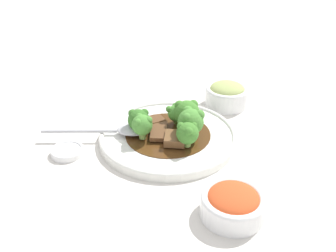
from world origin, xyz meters
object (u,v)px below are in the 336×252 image
(broccoli_floret_0, at_px, (187,113))
(broccoli_floret_1, at_px, (174,112))
(broccoli_floret_4, at_px, (183,109))
(broccoli_floret_5, at_px, (191,120))
(broccoli_floret_2, at_px, (142,125))
(beef_strip_1, at_px, (150,122))
(serving_spoon, at_px, (125,130))
(beef_strip_0, at_px, (159,131))
(broccoli_floret_3, at_px, (139,120))
(sauce_dish, at_px, (67,151))
(broccoli_floret_6, at_px, (187,133))
(side_bowl_appetizer, at_px, (227,94))
(side_bowl_kimchi, at_px, (233,203))
(main_plate, at_px, (168,136))
(beef_strip_2, at_px, (175,139))

(broccoli_floret_0, height_order, broccoli_floret_1, broccoli_floret_0)
(broccoli_floret_4, bearing_deg, broccoli_floret_5, 125.73)
(broccoli_floret_2, bearing_deg, beef_strip_1, -78.85)
(broccoli_floret_1, height_order, serving_spoon, broccoli_floret_1)
(serving_spoon, bearing_deg, beef_strip_0, -156.29)
(broccoli_floret_5, height_order, serving_spoon, broccoli_floret_5)
(broccoli_floret_1, bearing_deg, broccoli_floret_3, 51.69)
(sauce_dish, bearing_deg, broccoli_floret_6, -155.69)
(broccoli_floret_1, bearing_deg, broccoli_floret_0, 166.76)
(beef_strip_0, distance_m, side_bowl_appetizer, 0.22)
(broccoli_floret_1, distance_m, broccoli_floret_2, 0.09)
(broccoli_floret_0, relative_size, broccoli_floret_1, 1.42)
(beef_strip_1, height_order, broccoli_floret_5, broccoli_floret_5)
(broccoli_floret_6, relative_size, side_bowl_kimchi, 0.49)
(beef_strip_1, distance_m, broccoli_floret_2, 0.06)
(beef_strip_0, relative_size, broccoli_floret_5, 1.24)
(sauce_dish, bearing_deg, broccoli_floret_4, -132.08)
(broccoli_floret_3, distance_m, broccoli_floret_4, 0.10)
(side_bowl_appetizer, bearing_deg, broccoli_floret_5, 85.67)
(broccoli_floret_0, height_order, broccoli_floret_5, broccoli_floret_5)
(broccoli_floret_0, distance_m, sauce_dish, 0.25)
(broccoli_floret_1, height_order, broccoli_floret_6, broccoli_floret_6)
(main_plate, height_order, broccoli_floret_2, broccoli_floret_2)
(broccoli_floret_0, xyz_separation_m, serving_spoon, (0.11, 0.07, -0.03))
(beef_strip_1, height_order, side_bowl_kimchi, side_bowl_kimchi)
(beef_strip_2, distance_m, broccoli_floret_5, 0.05)
(broccoli_floret_5, height_order, sauce_dish, broccoli_floret_5)
(broccoli_floret_2, height_order, side_bowl_appetizer, broccoli_floret_2)
(beef_strip_0, relative_size, broccoli_floret_1, 1.86)
(broccoli_floret_1, distance_m, broccoli_floret_3, 0.08)
(serving_spoon, distance_m, side_bowl_kimchi, 0.29)
(broccoli_floret_2, height_order, serving_spoon, broccoli_floret_2)
(broccoli_floret_6, xyz_separation_m, sauce_dish, (0.21, 0.10, -0.04))
(beef_strip_1, relative_size, side_bowl_kimchi, 0.64)
(beef_strip_0, xyz_separation_m, serving_spoon, (0.06, 0.03, 0.00))
(beef_strip_0, relative_size, broccoli_floret_4, 1.84)
(beef_strip_1, xyz_separation_m, broccoli_floret_6, (-0.10, 0.05, 0.02))
(broccoli_floret_2, bearing_deg, sauce_dish, 35.06)
(beef_strip_2, xyz_separation_m, side_bowl_appetizer, (-0.04, -0.23, 0.00))
(broccoli_floret_1, distance_m, broccoli_floret_6, 0.09)
(broccoli_floret_0, xyz_separation_m, broccoli_floret_6, (-0.03, 0.07, -0.00))
(broccoli_floret_3, relative_size, broccoli_floret_5, 0.79)
(broccoli_floret_2, distance_m, side_bowl_appetizer, 0.26)
(beef_strip_0, xyz_separation_m, broccoli_floret_6, (-0.07, 0.02, 0.03))
(side_bowl_appetizer, xyz_separation_m, sauce_dish, (0.22, 0.33, -0.02))
(beef_strip_2, distance_m, broccoli_floret_2, 0.07)
(broccoli_floret_3, bearing_deg, broccoli_floret_1, -128.31)
(main_plate, bearing_deg, beef_strip_1, -17.85)
(broccoli_floret_1, height_order, sauce_dish, broccoli_floret_1)
(broccoli_floret_4, height_order, side_bowl_appetizer, broccoli_floret_4)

